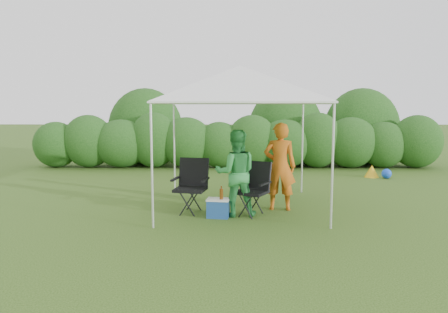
{
  "coord_description": "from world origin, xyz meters",
  "views": [
    {
      "loc": [
        -0.22,
        -8.17,
        2.1
      ],
      "look_at": [
        -0.31,
        0.4,
        1.05
      ],
      "focal_mm": 35.0,
      "sensor_mm": 36.0,
      "label": 1
    }
  ],
  "objects_px": {
    "chair_right": "(253,185)",
    "woman": "(236,173)",
    "chair_left": "(192,182)",
    "cooler": "(218,208)",
    "canopy": "(240,85)",
    "man": "(280,166)"
  },
  "relations": [
    {
      "from": "canopy",
      "to": "cooler",
      "type": "xyz_separation_m",
      "value": [
        -0.42,
        -0.79,
        -2.29
      ]
    },
    {
      "from": "canopy",
      "to": "woman",
      "type": "height_order",
      "value": "canopy"
    },
    {
      "from": "woman",
      "to": "cooler",
      "type": "distance_m",
      "value": 0.73
    },
    {
      "from": "canopy",
      "to": "cooler",
      "type": "height_order",
      "value": "canopy"
    },
    {
      "from": "man",
      "to": "cooler",
      "type": "bearing_deg",
      "value": 34.3
    },
    {
      "from": "chair_right",
      "to": "man",
      "type": "relative_size",
      "value": 0.58
    },
    {
      "from": "chair_right",
      "to": "cooler",
      "type": "bearing_deg",
      "value": -131.94
    },
    {
      "from": "cooler",
      "to": "chair_right",
      "type": "bearing_deg",
      "value": 26.85
    },
    {
      "from": "chair_left",
      "to": "woman",
      "type": "relative_size",
      "value": 0.64
    },
    {
      "from": "chair_right",
      "to": "woman",
      "type": "bearing_deg",
      "value": -136.42
    },
    {
      "from": "woman",
      "to": "chair_right",
      "type": "bearing_deg",
      "value": -168.38
    },
    {
      "from": "man",
      "to": "chair_left",
      "type": "bearing_deg",
      "value": 13.86
    },
    {
      "from": "man",
      "to": "cooler",
      "type": "xyz_separation_m",
      "value": [
        -1.2,
        -0.61,
        -0.69
      ]
    },
    {
      "from": "chair_right",
      "to": "woman",
      "type": "height_order",
      "value": "woman"
    },
    {
      "from": "chair_left",
      "to": "cooler",
      "type": "bearing_deg",
      "value": -27.38
    },
    {
      "from": "man",
      "to": "chair_right",
      "type": "bearing_deg",
      "value": 42.58
    },
    {
      "from": "chair_right",
      "to": "man",
      "type": "height_order",
      "value": "man"
    },
    {
      "from": "canopy",
      "to": "chair_right",
      "type": "distance_m",
      "value": 1.99
    },
    {
      "from": "canopy",
      "to": "chair_right",
      "type": "bearing_deg",
      "value": -66.24
    },
    {
      "from": "woman",
      "to": "chair_left",
      "type": "bearing_deg",
      "value": -20.79
    },
    {
      "from": "chair_left",
      "to": "woman",
      "type": "bearing_deg",
      "value": -6.59
    },
    {
      "from": "chair_right",
      "to": "cooler",
      "type": "relative_size",
      "value": 2.22
    }
  ]
}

